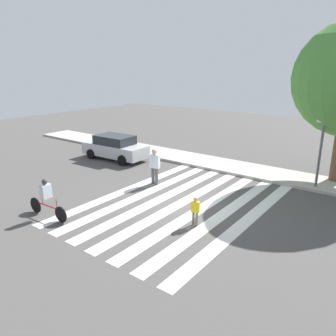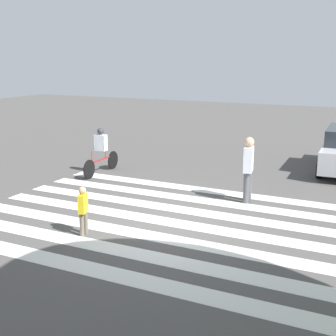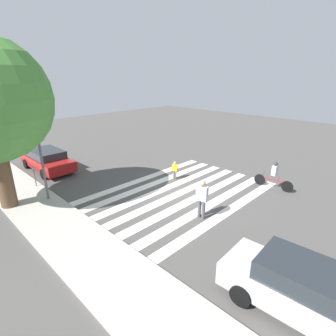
% 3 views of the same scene
% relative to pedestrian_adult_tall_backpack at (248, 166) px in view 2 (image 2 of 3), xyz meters
% --- Properties ---
extents(ground_plane, '(60.00, 60.00, 0.00)m').
position_rel_pedestrian_adult_tall_backpack_xyz_m(ground_plane, '(2.45, -1.30, -1.04)').
color(ground_plane, '#4C4947').
extents(crosswalk_stripes, '(6.58, 10.00, 0.01)m').
position_rel_pedestrian_adult_tall_backpack_xyz_m(crosswalk_stripes, '(2.45, -1.30, -1.04)').
color(crosswalk_stripes, silver).
rests_on(crosswalk_stripes, ground_plane).
extents(pedestrian_adult_tall_backpack, '(0.54, 0.32, 1.85)m').
position_rel_pedestrian_adult_tall_backpack_xyz_m(pedestrian_adult_tall_backpack, '(0.00, 0.00, 0.00)').
color(pedestrian_adult_tall_backpack, '#4C4C51').
rests_on(pedestrian_adult_tall_backpack, ground_plane).
extents(pedestrian_adult_blue_shirt, '(0.35, 0.24, 1.15)m').
position_rel_pedestrian_adult_tall_backpack_xyz_m(pedestrian_adult_blue_shirt, '(4.07, -2.61, -0.40)').
color(pedestrian_adult_blue_shirt, '#6B6051').
rests_on(pedestrian_adult_blue_shirt, ground_plane).
extents(cyclist_mid_street, '(2.23, 0.41, 1.60)m').
position_rel_pedestrian_adult_tall_backpack_xyz_m(cyclist_mid_street, '(-0.93, -5.51, -0.18)').
color(cyclist_mid_street, black).
rests_on(cyclist_mid_street, ground_plane).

